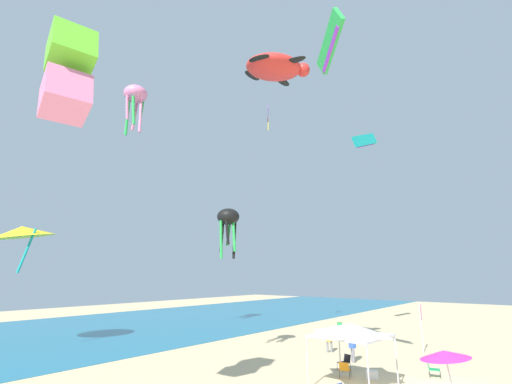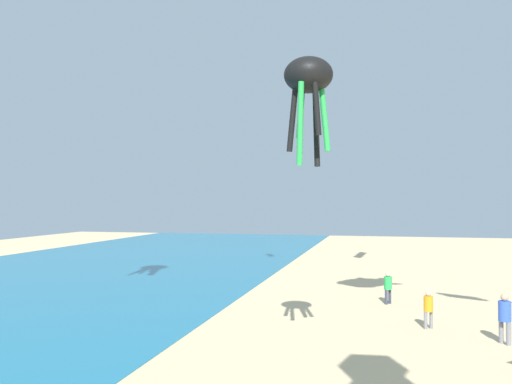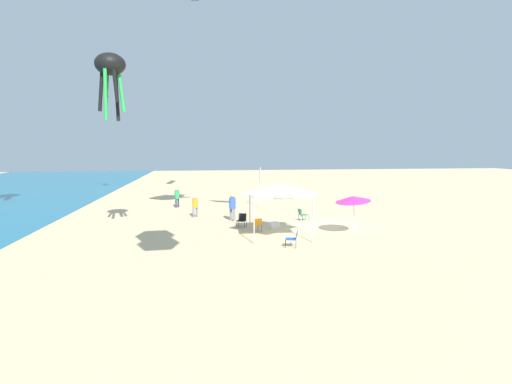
% 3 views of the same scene
% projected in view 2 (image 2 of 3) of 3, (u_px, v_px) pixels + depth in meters
% --- Properties ---
extents(person_watching_sky, '(0.44, 0.44, 1.86)m').
position_uv_depth(person_watching_sky, '(505.00, 314.00, 18.94)').
color(person_watching_sky, slate).
rests_on(person_watching_sky, ground).
extents(person_beachcomber, '(0.39, 0.39, 1.64)m').
position_uv_depth(person_beachcomber, '(388.00, 285.00, 26.31)').
color(person_beachcomber, '#33384C').
rests_on(person_beachcomber, ground).
extents(person_kite_handler, '(0.37, 0.37, 1.57)m').
position_uv_depth(person_kite_handler, '(428.00, 306.00, 21.23)').
color(person_kite_handler, slate).
rests_on(person_kite_handler, ground).
extents(kite_octopus_black, '(1.55, 1.55, 3.45)m').
position_uv_depth(kite_octopus_black, '(308.00, 81.00, 16.26)').
color(kite_octopus_black, black).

